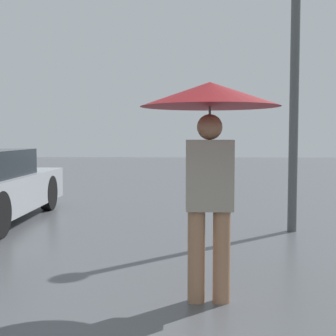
% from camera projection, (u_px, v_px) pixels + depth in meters
% --- Properties ---
extents(pedestrian, '(1.15, 1.15, 1.84)m').
position_uv_depth(pedestrian, '(210.00, 122.00, 3.84)').
color(pedestrian, '#9E7051').
rests_on(pedestrian, ground_plane).
extents(street_lamp, '(0.31, 0.31, 3.98)m').
position_uv_depth(street_lamp, '(295.00, 61.00, 6.71)').
color(street_lamp, '#515456').
rests_on(street_lamp, ground_plane).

